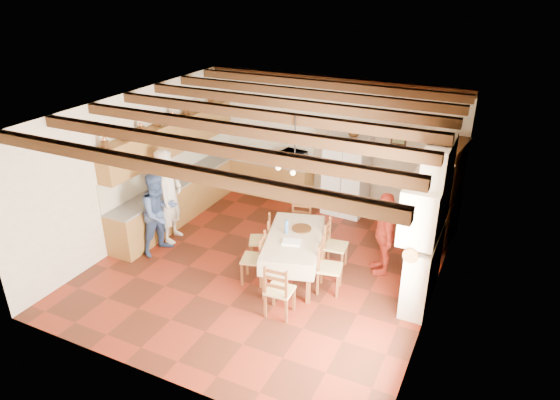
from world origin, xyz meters
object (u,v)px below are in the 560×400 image
object	(u,v)px
dining_table	(294,241)
microwave	(294,158)
person_man	(170,196)
person_woman_blue	(159,213)
person_woman_red	(384,233)
refrigerator	(347,175)
chair_right_near	(330,267)
chair_end_far	(300,223)
hutch	(444,195)
chair_end_near	(280,289)
chair_left_far	(260,239)
chair_right_far	(336,245)
chair_left_near	(253,258)

from	to	relation	value
dining_table	microwave	distance (m)	3.38
person_man	person_woman_blue	distance (m)	0.52
dining_table	person_woman_red	distance (m)	1.65
refrigerator	chair_right_near	size ratio (longest dim) A/B	1.90
dining_table	chair_end_far	world-z (taller)	chair_end_far
person_woman_red	microwave	distance (m)	3.60
hutch	chair_end_near	distance (m)	4.09
chair_end_near	hutch	bearing A→B (deg)	-121.20
chair_end_near	microwave	world-z (taller)	microwave
hutch	chair_end_far	size ratio (longest dim) A/B	2.21
chair_end_near	chair_right_near	bearing A→B (deg)	-120.02
microwave	chair_left_far	bearing A→B (deg)	-67.35
chair_right_far	person_woman_red	xyz separation A→B (m)	(0.81, 0.27, 0.32)
hutch	chair_right_far	size ratio (longest dim) A/B	2.21
hutch	microwave	world-z (taller)	hutch
refrigerator	chair_left_far	world-z (taller)	refrigerator
refrigerator	person_woman_red	xyz separation A→B (m)	(1.44, -2.11, -0.12)
hutch	chair_right_far	bearing A→B (deg)	-122.53
chair_right_far	microwave	size ratio (longest dim) A/B	1.66
chair_right_near	person_woman_blue	bearing A→B (deg)	81.87
refrigerator	hutch	size ratio (longest dim) A/B	0.86
refrigerator	person_woman_blue	distance (m)	4.24
refrigerator	dining_table	bearing A→B (deg)	-86.15
chair_right_far	person_woman_blue	distance (m)	3.45
dining_table	chair_left_near	bearing A→B (deg)	-138.48
person_man	chair_left_far	bearing A→B (deg)	-102.94
chair_left_far	person_man	xyz separation A→B (m)	(-2.05, -0.00, 0.50)
hutch	chair_left_near	world-z (taller)	hutch
microwave	person_woman_red	bearing A→B (deg)	-27.97
refrigerator	chair_right_near	distance (m)	3.25
chair_right_near	chair_end_far	distance (m)	1.69
person_woman_blue	person_woman_red	xyz separation A→B (m)	(4.12, 1.17, -0.04)
refrigerator	chair_left_near	distance (m)	3.50
chair_left_far	chair_left_near	bearing A→B (deg)	-6.58
refrigerator	chair_end_near	size ratio (longest dim) A/B	1.90
chair_left_near	chair_right_far	size ratio (longest dim) A/B	1.00
chair_left_far	chair_end_near	distance (m)	1.67
refrigerator	microwave	world-z (taller)	refrigerator
hutch	dining_table	world-z (taller)	hutch
refrigerator	chair_right_near	world-z (taller)	refrigerator
chair_left_near	chair_end_near	size ratio (longest dim) A/B	1.00
hutch	chair_right_far	distance (m)	2.50
dining_table	chair_end_near	distance (m)	1.21
chair_end_near	microwave	xyz separation A→B (m)	(-1.67, 4.21, 0.58)
chair_left_near	chair_end_far	bearing A→B (deg)	158.23
refrigerator	dining_table	xyz separation A→B (m)	(0.02, -2.94, -0.20)
refrigerator	person_woman_red	size ratio (longest dim) A/B	1.15
chair_right_near	chair_left_far	bearing A→B (deg)	66.94
dining_table	chair_left_far	size ratio (longest dim) A/B	2.09
chair_right_far	chair_left_far	bearing A→B (deg)	100.23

